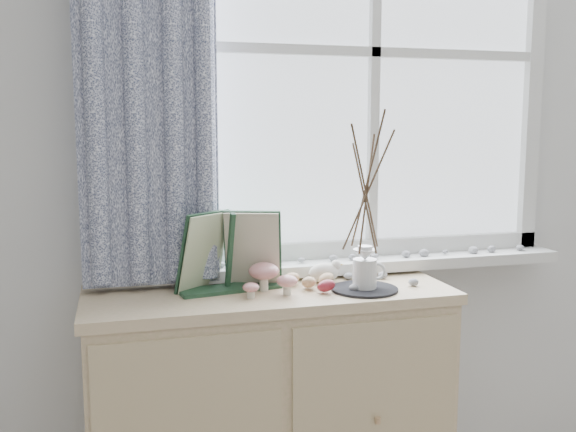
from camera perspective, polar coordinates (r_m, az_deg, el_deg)
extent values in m
cube|color=silver|center=(2.33, 0.48, 5.94)|extent=(4.00, 0.04, 2.60)
cube|color=white|center=(2.44, 7.53, 14.19)|extent=(1.30, 0.01, 1.40)
cube|color=silver|center=(2.41, 7.89, -4.15)|extent=(1.45, 0.16, 0.04)
cube|color=#091235|center=(2.14, -12.59, 15.64)|extent=(0.44, 0.06, 1.61)
cube|color=beige|center=(2.28, -1.62, -17.40)|extent=(1.17, 0.43, 0.81)
cube|color=beige|center=(2.13, -1.66, -7.01)|extent=(1.20, 0.45, 0.03)
cylinder|color=beige|center=(2.11, -2.16, -5.80)|extent=(0.03, 0.03, 0.06)
ellipsoid|color=#A80506|center=(2.10, -2.17, -4.90)|extent=(0.10, 0.10, 0.06)
cylinder|color=beige|center=(2.06, -0.08, -6.42)|extent=(0.03, 0.03, 0.04)
ellipsoid|color=#A80506|center=(2.05, -0.08, -5.80)|extent=(0.07, 0.07, 0.04)
cylinder|color=beige|center=(2.02, -3.32, -6.84)|extent=(0.02, 0.02, 0.03)
ellipsoid|color=#A80506|center=(2.02, -3.32, -6.35)|extent=(0.05, 0.05, 0.03)
ellipsoid|color=tan|center=(2.12, 1.87, -5.90)|extent=(0.05, 0.04, 0.06)
ellipsoid|color=tan|center=(2.18, 0.31, -5.55)|extent=(0.05, 0.04, 0.06)
ellipsoid|color=maroon|center=(2.08, 3.41, -6.21)|extent=(0.05, 0.04, 0.06)
ellipsoid|color=tan|center=(2.17, 3.41, -5.60)|extent=(0.05, 0.04, 0.06)
cylinder|color=black|center=(2.13, 6.81, -6.46)|extent=(0.22, 0.22, 0.01)
cylinder|color=silver|center=(2.12, 6.83, -5.10)|extent=(0.10, 0.10, 0.10)
cone|color=silver|center=(2.10, 6.86, -3.41)|extent=(0.08, 0.08, 0.03)
cylinder|color=silver|center=(2.10, 6.87, -2.95)|extent=(0.05, 0.05, 0.02)
torus|color=silver|center=(2.13, 7.92, -4.89)|extent=(0.06, 0.03, 0.06)
ellipsoid|color=gray|center=(2.10, 5.92, -6.39)|extent=(0.04, 0.03, 0.02)
ellipsoid|color=gray|center=(2.26, 5.41, -5.36)|extent=(0.04, 0.03, 0.02)
ellipsoid|color=gray|center=(2.21, 11.10, -5.81)|extent=(0.04, 0.03, 0.02)
ellipsoid|color=gray|center=(2.26, 2.19, -5.34)|extent=(0.04, 0.03, 0.02)
ellipsoid|color=gray|center=(2.29, 8.41, -5.26)|extent=(0.04, 0.03, 0.02)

